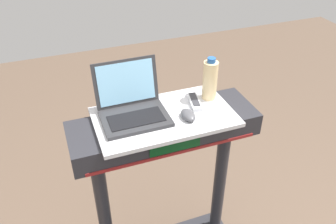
# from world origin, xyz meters

# --- Properties ---
(desk_board) EXTENTS (0.65, 0.37, 0.02)m
(desk_board) POSITION_xyz_m (0.00, 0.70, 1.09)
(desk_board) COLOR silver
(desk_board) RESTS_ON treadmill_base
(laptop) EXTENTS (0.30, 0.27, 0.23)m
(laptop) POSITION_xyz_m (-0.14, 0.75, 1.15)
(laptop) COLOR #2D2D30
(laptop) RESTS_ON desk_board
(computer_mouse) EXTENTS (0.06, 0.10, 0.03)m
(computer_mouse) POSITION_xyz_m (0.09, 0.64, 1.12)
(computer_mouse) COLOR #4C4C51
(computer_mouse) RESTS_ON desk_board
(water_bottle) EXTENTS (0.07, 0.07, 0.22)m
(water_bottle) POSITION_xyz_m (0.26, 0.77, 1.20)
(water_bottle) COLOR beige
(water_bottle) RESTS_ON desk_board
(tv_remote) EXTENTS (0.08, 0.17, 0.02)m
(tv_remote) POSITION_xyz_m (0.17, 0.75, 1.11)
(tv_remote) COLOR silver
(tv_remote) RESTS_ON desk_board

